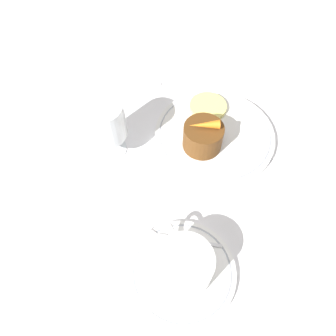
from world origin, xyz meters
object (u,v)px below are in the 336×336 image
at_px(wine_glass, 103,123).
at_px(dessert_cake, 203,137).
at_px(dinner_plate, 214,135).
at_px(coffee_cup, 184,265).
at_px(fork, 168,81).

relative_size(wine_glass, dessert_cake, 1.64).
xyz_separation_m(dinner_plate, coffee_cup, (-0.22, 0.15, 0.03)).
xyz_separation_m(dinner_plate, wine_glass, (0.04, 0.20, 0.07)).
distance_m(coffee_cup, dessert_cake, 0.24).
distance_m(dinner_plate, wine_glass, 0.21).
relative_size(dinner_plate, fork, 1.33).
bearing_deg(wine_glass, fork, -50.73).
xyz_separation_m(wine_glass, fork, (0.14, -0.17, -0.07)).
height_order(coffee_cup, wine_glass, wine_glass).
height_order(wine_glass, dessert_cake, wine_glass).
distance_m(wine_glass, fork, 0.23).
xyz_separation_m(dinner_plate, dessert_cake, (-0.02, 0.03, 0.03)).
relative_size(wine_glass, fork, 0.69).
height_order(dinner_plate, fork, dinner_plate).
xyz_separation_m(coffee_cup, dessert_cake, (0.20, -0.12, -0.00)).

